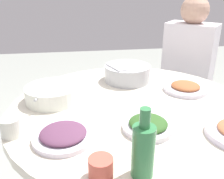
{
  "coord_description": "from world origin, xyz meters",
  "views": [
    {
      "loc": [
        1.01,
        -0.25,
        1.26
      ],
      "look_at": [
        -0.1,
        -0.08,
        0.78
      ],
      "focal_mm": 39.69,
      "sensor_mm": 36.0,
      "label": 1
    }
  ],
  "objects": [
    {
      "name": "soup_bowl",
      "position": [
        -0.1,
        -0.37,
        0.78
      ],
      "size": [
        0.26,
        0.26,
        0.07
      ],
      "color": "white",
      "rests_on": "round_dining_table"
    },
    {
      "name": "dish_greens",
      "position": [
        0.22,
        0.01,
        0.77
      ],
      "size": [
        0.2,
        0.2,
        0.05
      ],
      "color": "silver",
      "rests_on": "round_dining_table"
    },
    {
      "name": "green_bottle",
      "position": [
        0.45,
        -0.08,
        0.83
      ],
      "size": [
        0.07,
        0.07,
        0.22
      ],
      "color": "#357B47",
      "rests_on": "round_dining_table"
    },
    {
      "name": "stool_for_diner_left",
      "position": [
        -0.63,
        0.56,
        0.22
      ],
      "size": [
        0.37,
        0.37,
        0.44
      ],
      "primitive_type": "cylinder",
      "color": "brown",
      "rests_on": "ground"
    },
    {
      "name": "dish_eggplant",
      "position": [
        0.24,
        -0.31,
        0.76
      ],
      "size": [
        0.22,
        0.22,
        0.04
      ],
      "color": "silver",
      "rests_on": "round_dining_table"
    },
    {
      "name": "diner_left",
      "position": [
        -0.63,
        0.56,
        0.76
      ],
      "size": [
        0.47,
        0.46,
        0.76
      ],
      "color": "#2D333D",
      "rests_on": "stool_for_diner_left"
    },
    {
      "name": "dish_stirfry",
      "position": [
        -0.12,
        0.31,
        0.76
      ],
      "size": [
        0.23,
        0.23,
        0.05
      ],
      "color": "silver",
      "rests_on": "round_dining_table"
    },
    {
      "name": "tea_cup_near",
      "position": [
        0.44,
        -0.2,
        0.78
      ],
      "size": [
        0.07,
        0.07,
        0.06
      ],
      "primitive_type": "cylinder",
      "color": "#C85242",
      "rests_on": "round_dining_table"
    },
    {
      "name": "rice_bowl",
      "position": [
        -0.32,
        0.04,
        0.79
      ],
      "size": [
        0.26,
        0.26,
        0.1
      ],
      "color": "#B2B5BA",
      "rests_on": "round_dining_table"
    },
    {
      "name": "round_dining_table",
      "position": [
        0.0,
        0.0,
        0.64
      ],
      "size": [
        1.15,
        1.15,
        0.74
      ],
      "color": "#99999E",
      "rests_on": "ground"
    },
    {
      "name": "tea_cup_far",
      "position": [
        0.18,
        -0.5,
        0.78
      ],
      "size": [
        0.08,
        0.08,
        0.07
      ],
      "primitive_type": "cylinder",
      "color": "silver",
      "rests_on": "round_dining_table"
    }
  ]
}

